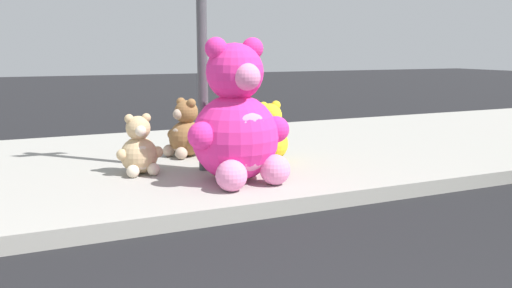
{
  "coord_description": "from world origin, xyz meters",
  "views": [
    {
      "loc": [
        -0.77,
        -0.95,
        1.45
      ],
      "look_at": [
        1.26,
        3.6,
        0.55
      ],
      "focal_mm": 36.9,
      "sensor_mm": 36.0,
      "label": 1
    }
  ],
  "objects_px": {
    "plush_pink_large": "(237,125)",
    "plush_brown": "(185,133)",
    "plush_tan": "(139,150)",
    "plush_yellow": "(268,137)",
    "sign_pole": "(201,10)"
  },
  "relations": [
    {
      "from": "plush_brown",
      "to": "plush_tan",
      "type": "xyz_separation_m",
      "value": [
        -0.71,
        -0.7,
        -0.03
      ]
    },
    {
      "from": "plush_brown",
      "to": "plush_yellow",
      "type": "height_order",
      "value": "plush_brown"
    },
    {
      "from": "plush_tan",
      "to": "sign_pole",
      "type": "bearing_deg",
      "value": -8.99
    },
    {
      "from": "sign_pole",
      "to": "plush_yellow",
      "type": "distance_m",
      "value": 1.65
    },
    {
      "from": "plush_yellow",
      "to": "plush_tan",
      "type": "bearing_deg",
      "value": -179.26
    },
    {
      "from": "sign_pole",
      "to": "plush_brown",
      "type": "relative_size",
      "value": 4.46
    },
    {
      "from": "sign_pole",
      "to": "plush_tan",
      "type": "xyz_separation_m",
      "value": [
        -0.68,
        0.11,
        -1.44
      ]
    },
    {
      "from": "plush_pink_large",
      "to": "plush_tan",
      "type": "height_order",
      "value": "plush_pink_large"
    },
    {
      "from": "sign_pole",
      "to": "plush_yellow",
      "type": "xyz_separation_m",
      "value": [
        0.84,
        0.13,
        -1.41
      ]
    },
    {
      "from": "plush_yellow",
      "to": "plush_tan",
      "type": "relative_size",
      "value": 1.11
    },
    {
      "from": "plush_pink_large",
      "to": "plush_brown",
      "type": "relative_size",
      "value": 1.98
    },
    {
      "from": "plush_tan",
      "to": "plush_yellow",
      "type": "bearing_deg",
      "value": 0.74
    },
    {
      "from": "plush_pink_large",
      "to": "plush_brown",
      "type": "height_order",
      "value": "plush_pink_large"
    },
    {
      "from": "plush_pink_large",
      "to": "plush_tan",
      "type": "distance_m",
      "value": 1.13
    },
    {
      "from": "plush_yellow",
      "to": "plush_brown",
      "type": "bearing_deg",
      "value": 139.64
    }
  ]
}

